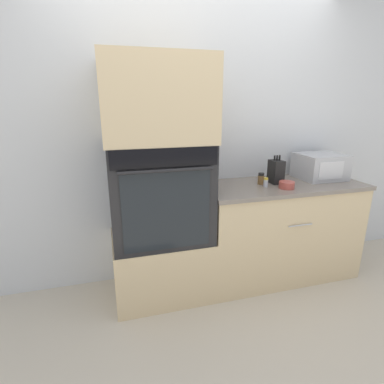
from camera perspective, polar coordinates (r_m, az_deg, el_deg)
ground_plane at (r=2.65m, az=4.75°, el=-20.44°), size 12.00×12.00×0.00m
wall_back at (r=2.73m, az=0.71°, el=9.45°), size 8.00×0.05×2.50m
oven_cabinet_base at (r=2.65m, az=-5.77°, el=-13.55°), size 0.80×0.60×0.52m
wall_oven at (r=2.39m, az=-6.20°, el=0.04°), size 0.77×0.64×0.78m
oven_cabinet_upper at (r=2.29m, az=-6.79°, el=16.95°), size 0.80×0.60×0.61m
counter_unit at (r=2.94m, az=16.12°, el=-6.89°), size 1.45×0.63×0.90m
microwave at (r=3.08m, az=23.19°, el=4.54°), size 0.40×0.37×0.23m
knife_block at (r=2.77m, az=15.71°, el=3.76°), size 0.10×0.14×0.25m
bowl at (r=2.64m, az=17.59°, el=1.29°), size 0.13×0.13×0.06m
condiment_jar_near at (r=2.67m, az=3.48°, el=2.37°), size 0.04×0.04×0.07m
condiment_jar_mid at (r=2.63m, az=13.87°, el=1.79°), size 0.04×0.04×0.08m
condiment_jar_far at (r=2.71m, az=13.00°, el=2.48°), size 0.06×0.06×0.10m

